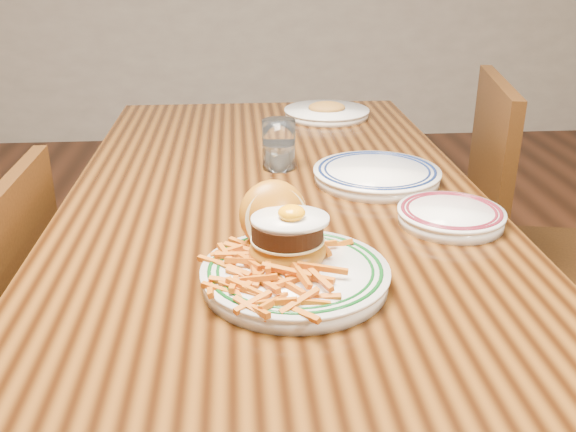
{
  "coord_description": "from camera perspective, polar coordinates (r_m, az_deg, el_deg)",
  "views": [
    {
      "loc": [
        -0.07,
        -1.24,
        1.22
      ],
      "look_at": [
        -0.0,
        -0.37,
        0.85
      ],
      "focal_mm": 40.0,
      "sensor_mm": 36.0,
      "label": 1
    }
  ],
  "objects": [
    {
      "name": "far_plate",
      "position": [
        1.91,
        3.45,
        9.21
      ],
      "size": [
        0.25,
        0.25,
        0.04
      ],
      "rotation": [
        0.0,
        0.0,
        0.05
      ],
      "color": "white",
      "rests_on": "table"
    },
    {
      "name": "rear_plate",
      "position": [
        1.39,
        7.89,
        3.74
      ],
      "size": [
        0.27,
        0.27,
        0.03
      ],
      "rotation": [
        0.0,
        0.0,
        0.19
      ],
      "color": "white",
      "rests_on": "table"
    },
    {
      "name": "water_glass",
      "position": [
        1.45,
        -0.82,
        6.12
      ],
      "size": [
        0.07,
        0.07,
        0.11
      ],
      "color": "white",
      "rests_on": "table"
    },
    {
      "name": "side_plate",
      "position": [
        1.2,
        14.28,
        0.11
      ],
      "size": [
        0.19,
        0.19,
        0.03
      ],
      "rotation": [
        0.0,
        0.0,
        0.17
      ],
      "color": "white",
      "rests_on": "table"
    },
    {
      "name": "table",
      "position": [
        1.36,
        -1.07,
        -1.27
      ],
      "size": [
        0.85,
        1.6,
        0.75
      ],
      "color": "black",
      "rests_on": "floor"
    },
    {
      "name": "chair_right",
      "position": [
        1.78,
        20.55,
        -2.59
      ],
      "size": [
        0.51,
        0.51,
        0.92
      ],
      "rotation": [
        0.0,
        0.0,
        2.94
      ],
      "color": "#3E230C",
      "rests_on": "floor"
    },
    {
      "name": "main_plate",
      "position": [
        0.97,
        0.3,
        -3.7
      ],
      "size": [
        0.28,
        0.3,
        0.14
      ],
      "rotation": [
        0.0,
        0.0,
        0.26
      ],
      "color": "white",
      "rests_on": "table"
    }
  ]
}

